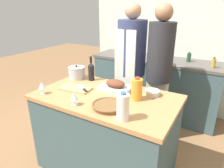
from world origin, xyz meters
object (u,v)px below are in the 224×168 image
(person_cook_aproned, at_px, (131,65))
(stock_pot, at_px, (77,73))
(milk_jug, at_px, (123,107))
(roasting_pan, at_px, (115,86))
(wine_glass_right, at_px, (74,96))
(condiment_bottle_short, at_px, (123,50))
(juice_jug, at_px, (137,89))
(condiment_bottle_extra, at_px, (189,57))
(cutting_board, at_px, (75,88))
(wine_bottle_green, at_px, (91,71))
(knife_chef, at_px, (83,88))
(wine_glass_left, at_px, (42,86))
(person_cook_guest, at_px, (159,70))
(mixing_bowl, at_px, (153,92))
(wicker_basket, at_px, (108,105))
(condiment_bottle_tall, at_px, (214,63))

(person_cook_aproned, bearing_deg, stock_pot, -123.57)
(milk_jug, bearing_deg, roasting_pan, 125.44)
(wine_glass_right, xyz_separation_m, condiment_bottle_short, (-0.43, 1.75, 0.06))
(juice_jug, relative_size, wine_glass_right, 1.85)
(stock_pot, bearing_deg, condiment_bottle_extra, 51.62)
(cutting_board, height_order, stock_pot, stock_pot)
(wine_bottle_green, distance_m, knife_chef, 0.33)
(cutting_board, relative_size, person_cook_aproned, 0.20)
(knife_chef, bearing_deg, condiment_bottle_extra, 64.44)
(roasting_pan, height_order, juice_jug, juice_jug)
(juice_jug, xyz_separation_m, wine_glass_left, (-0.87, -0.35, -0.02))
(milk_jug, distance_m, knife_chef, 0.70)
(condiment_bottle_extra, bearing_deg, juice_jug, -96.80)
(knife_chef, xyz_separation_m, person_cook_guest, (0.55, 0.80, 0.08))
(milk_jug, relative_size, wine_bottle_green, 0.80)
(knife_chef, height_order, person_cook_aproned, person_cook_aproned)
(mixing_bowl, height_order, wine_bottle_green, wine_bottle_green)
(wine_glass_right, bearing_deg, wicker_basket, 20.03)
(wine_glass_right, xyz_separation_m, person_cook_aproned, (0.00, 1.16, 0.01))
(wine_glass_left, distance_m, condiment_bottle_tall, 2.19)
(condiment_bottle_short, bearing_deg, condiment_bottle_tall, -1.79)
(wine_glass_right, height_order, condiment_bottle_extra, condiment_bottle_extra)
(condiment_bottle_extra, bearing_deg, cutting_board, -117.68)
(stock_pot, xyz_separation_m, mixing_bowl, (0.97, -0.01, -0.04))
(wine_glass_right, bearing_deg, condiment_bottle_short, 103.63)
(juice_jug, relative_size, person_cook_guest, 0.13)
(mixing_bowl, bearing_deg, juice_jug, -120.08)
(condiment_bottle_short, distance_m, condiment_bottle_extra, 1.04)
(cutting_board, bearing_deg, wine_glass_right, -50.55)
(cutting_board, bearing_deg, juice_jug, 8.64)
(juice_jug, bearing_deg, person_cook_aproned, 118.84)
(juice_jug, bearing_deg, milk_jug, -81.94)
(knife_chef, height_order, condiment_bottle_extra, condiment_bottle_extra)
(wine_glass_left, distance_m, condiment_bottle_short, 1.73)
(juice_jug, xyz_separation_m, wine_glass_right, (-0.43, -0.38, -0.02))
(condiment_bottle_tall, bearing_deg, wicker_basket, -112.59)
(cutting_board, relative_size, wine_bottle_green, 1.22)
(stock_pot, distance_m, condiment_bottle_tall, 1.81)
(wine_glass_right, bearing_deg, milk_jug, 0.05)
(juice_jug, height_order, wine_glass_left, juice_jug)
(mixing_bowl, bearing_deg, knife_chef, -159.94)
(juice_jug, relative_size, condiment_bottle_extra, 1.57)
(wicker_basket, bearing_deg, wine_bottle_green, 137.29)
(wine_bottle_green, height_order, person_cook_aproned, person_cook_aproned)
(roasting_pan, distance_m, person_cook_aproned, 0.71)
(milk_jug, bearing_deg, condiment_bottle_extra, 86.21)
(condiment_bottle_short, relative_size, person_cook_aproned, 0.12)
(juice_jug, relative_size, condiment_bottle_tall, 1.54)
(wine_glass_left, xyz_separation_m, condiment_bottle_extra, (1.04, 1.85, 0.03))
(mixing_bowl, bearing_deg, person_cook_aproned, 130.95)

